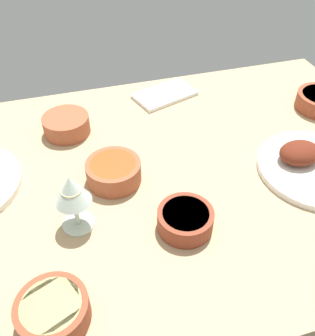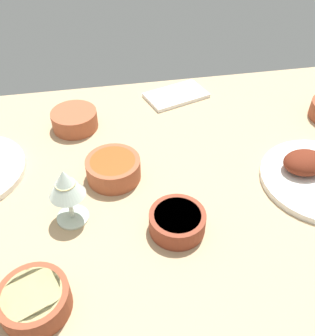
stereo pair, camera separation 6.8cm
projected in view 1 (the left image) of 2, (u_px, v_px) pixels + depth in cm
name	position (u px, v px, depth cm)	size (l,w,h in cm)	color
dining_table	(158.00, 180.00, 93.71)	(140.00, 90.00, 4.00)	tan
plate_center_main	(312.00, 164.00, 92.65)	(28.85, 28.85, 6.45)	white
bowl_potatoes	(53.00, 311.00, 63.31)	(12.58, 12.58, 4.93)	brown
bowl_onions	(66.00, 124.00, 103.15)	(12.78, 12.78, 5.18)	#A35133
bowl_sauce	(185.00, 219.00, 78.41)	(11.94, 11.94, 4.58)	brown
bowl_soup	(114.00, 171.00, 88.86)	(13.16, 13.16, 5.32)	#A35133
wine_glass	(72.00, 192.00, 73.92)	(7.60, 7.60, 14.00)	silver
folded_napkin	(165.00, 95.00, 118.82)	(18.83, 10.88, 1.20)	white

